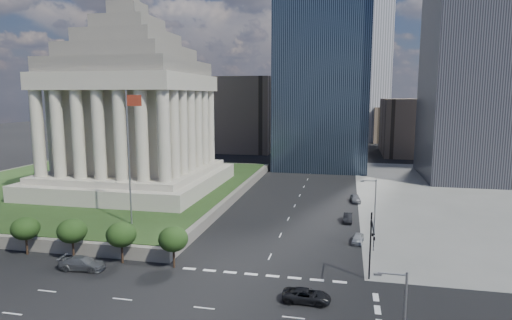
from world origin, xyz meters
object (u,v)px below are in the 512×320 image
(street_lamp_north, at_px, (374,211))
(war_memorial, at_px, (131,94))
(traffic_signal_ne, at_px, (372,241))
(pickup_truck, at_px, (307,296))
(parked_sedan_far, at_px, (355,198))
(flagpole, at_px, (130,150))
(parked_sedan_near, at_px, (358,238))
(parked_sedan_mid, at_px, (348,218))
(suv_grey, at_px, (83,263))

(street_lamp_north, bearing_deg, war_memorial, 154.08)
(traffic_signal_ne, distance_m, street_lamp_north, 11.34)
(traffic_signal_ne, distance_m, pickup_truck, 9.58)
(war_memorial, height_order, traffic_signal_ne, war_memorial)
(street_lamp_north, distance_m, parked_sedan_far, 28.00)
(flagpole, xyz_separation_m, street_lamp_north, (35.16, 1.00, -7.45))
(street_lamp_north, relative_size, parked_sedan_far, 2.20)
(pickup_truck, distance_m, parked_sedan_far, 44.45)
(street_lamp_north, height_order, pickup_truck, street_lamp_north)
(parked_sedan_near, height_order, parked_sedan_far, parked_sedan_far)
(traffic_signal_ne, bearing_deg, parked_sedan_far, 91.48)
(parked_sedan_far, bearing_deg, pickup_truck, -103.80)
(war_memorial, height_order, parked_sedan_mid, war_memorial)
(suv_grey, bearing_deg, parked_sedan_far, -42.71)
(pickup_truck, height_order, suv_grey, suv_grey)
(war_memorial, height_order, pickup_truck, war_memorial)
(flagpole, xyz_separation_m, traffic_signal_ne, (34.33, -10.30, -7.86))
(flagpole, distance_m, street_lamp_north, 35.95)
(flagpole, height_order, traffic_signal_ne, flagpole)
(war_memorial, distance_m, parked_sedan_mid, 49.63)
(flagpole, bearing_deg, street_lamp_north, 1.63)
(flagpole, distance_m, parked_sedan_far, 45.56)
(flagpole, height_order, pickup_truck, flagpole)
(traffic_signal_ne, distance_m, suv_grey, 34.54)
(traffic_signal_ne, relative_size, street_lamp_north, 0.80)
(parked_sedan_mid, bearing_deg, parked_sedan_far, 85.65)
(war_memorial, relative_size, street_lamp_north, 3.90)
(parked_sedan_mid, bearing_deg, war_memorial, 169.13)
(pickup_truck, distance_m, suv_grey, 27.70)
(war_memorial, distance_m, suv_grey, 44.10)
(war_memorial, distance_m, traffic_signal_ne, 60.00)
(suv_grey, bearing_deg, street_lamp_north, -72.29)
(pickup_truck, relative_size, parked_sedan_near, 1.31)
(pickup_truck, height_order, parked_sedan_mid, pickup_truck)
(parked_sedan_near, relative_size, parked_sedan_far, 0.84)
(pickup_truck, bearing_deg, parked_sedan_mid, -7.63)
(traffic_signal_ne, bearing_deg, suv_grey, -175.49)
(traffic_signal_ne, relative_size, pickup_truck, 1.60)
(street_lamp_north, distance_m, parked_sedan_mid, 14.63)
(traffic_signal_ne, height_order, suv_grey, traffic_signal_ne)
(parked_sedan_near, bearing_deg, parked_sedan_mid, 105.40)
(flagpole, height_order, suv_grey, flagpole)
(war_memorial, height_order, parked_sedan_near, war_memorial)
(suv_grey, bearing_deg, parked_sedan_near, -66.91)
(traffic_signal_ne, relative_size, suv_grey, 1.42)
(parked_sedan_far, bearing_deg, street_lamp_north, -92.80)
(parked_sedan_far, bearing_deg, parked_sedan_near, -96.60)
(flagpole, height_order, parked_sedan_near, flagpole)
(street_lamp_north, xyz_separation_m, suv_grey, (-34.98, -14.00, -4.84))
(street_lamp_north, bearing_deg, parked_sedan_far, 93.80)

